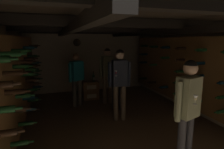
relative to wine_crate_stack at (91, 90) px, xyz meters
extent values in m
plane|color=#8C7051|center=(0.17, -2.05, -0.30)|extent=(8.40, 8.40, 0.00)
cube|color=beige|center=(0.17, 1.18, 0.88)|extent=(4.72, 0.06, 2.35)
cube|color=beige|center=(-2.16, -2.05, 0.88)|extent=(0.06, 6.40, 2.35)
cube|color=beige|center=(2.50, -2.05, 0.88)|extent=(0.06, 6.40, 2.35)
cube|color=black|center=(0.17, -2.05, 2.08)|extent=(4.72, 6.52, 0.06)
cube|color=black|center=(0.17, -2.99, 1.96)|extent=(4.60, 0.14, 0.16)
cube|color=black|center=(0.17, -1.12, 1.96)|extent=(4.60, 0.14, 0.16)
cube|color=black|center=(0.17, 0.75, 1.96)|extent=(4.60, 0.14, 0.16)
cube|color=black|center=(-0.86, -2.05, 1.85)|extent=(0.12, 6.40, 0.12)
cube|color=black|center=(1.21, -2.05, 1.85)|extent=(0.12, 6.40, 0.12)
cylinder|color=white|center=(-0.26, 1.13, 1.57)|extent=(0.26, 0.02, 0.26)
cylinder|color=#2D2314|center=(-0.26, 1.12, 1.57)|extent=(0.28, 0.01, 0.28)
cube|color=black|center=(-0.26, 1.12, 1.57)|extent=(0.07, 0.01, 0.07)
cube|color=black|center=(-0.26, 1.11, 1.57)|extent=(0.03, 0.01, 0.14)
cube|color=brown|center=(-1.97, -1.90, 0.85)|extent=(0.32, 5.50, 1.80)
cylinder|color=#194723|center=(-1.71, -3.27, 0.21)|extent=(0.28, 0.07, 0.07)
cylinder|color=#194723|center=(-1.53, -3.27, 0.21)|extent=(0.07, 0.03, 0.03)
cylinder|color=#143819|center=(-1.71, -2.59, 0.21)|extent=(0.28, 0.07, 0.07)
cylinder|color=#143819|center=(-1.53, -2.59, 0.21)|extent=(0.07, 0.03, 0.03)
cylinder|color=black|center=(-1.71, -1.91, 0.21)|extent=(0.28, 0.07, 0.07)
cylinder|color=black|center=(-1.53, -1.91, 0.21)|extent=(0.07, 0.03, 0.03)
cylinder|color=#143819|center=(-1.71, -1.21, 0.21)|extent=(0.28, 0.07, 0.07)
cylinder|color=#143819|center=(-1.53, -1.21, 0.21)|extent=(0.07, 0.03, 0.03)
cylinder|color=#0F2838|center=(-1.71, 0.17, 0.21)|extent=(0.28, 0.07, 0.07)
cylinder|color=#0F2838|center=(-1.53, 0.17, 0.21)|extent=(0.07, 0.03, 0.03)
cylinder|color=#0F2838|center=(-1.71, -2.58, 0.46)|extent=(0.28, 0.07, 0.07)
cylinder|color=#0F2838|center=(-1.53, -2.58, 0.46)|extent=(0.07, 0.03, 0.03)
cylinder|color=#0F2838|center=(-1.71, -1.90, 0.46)|extent=(0.28, 0.07, 0.07)
cylinder|color=#0F2838|center=(-1.53, -1.90, 0.46)|extent=(0.07, 0.03, 0.03)
cylinder|color=#143819|center=(-1.71, -1.20, 0.46)|extent=(0.28, 0.07, 0.07)
cylinder|color=#143819|center=(-1.53, -1.20, 0.46)|extent=(0.07, 0.03, 0.03)
cylinder|color=black|center=(-1.71, -0.53, 0.46)|extent=(0.28, 0.07, 0.07)
cylinder|color=black|center=(-1.53, -0.53, 0.46)|extent=(0.07, 0.03, 0.03)
cylinder|color=#194723|center=(-1.71, 0.15, 0.46)|extent=(0.28, 0.07, 0.07)
cylinder|color=#194723|center=(-1.53, 0.15, 0.46)|extent=(0.07, 0.03, 0.03)
cylinder|color=black|center=(-1.71, -3.97, 0.72)|extent=(0.28, 0.07, 0.07)
cylinder|color=black|center=(-1.53, -3.97, 0.72)|extent=(0.07, 0.03, 0.03)
cylinder|color=black|center=(-1.71, -3.27, 0.72)|extent=(0.28, 0.07, 0.07)
cylinder|color=black|center=(-1.53, -3.27, 0.72)|extent=(0.07, 0.03, 0.03)
cylinder|color=#194723|center=(-1.71, -2.59, 0.72)|extent=(0.28, 0.07, 0.07)
cylinder|color=#194723|center=(-1.53, -2.59, 0.72)|extent=(0.07, 0.03, 0.03)
cylinder|color=black|center=(-1.71, -1.23, 0.72)|extent=(0.28, 0.07, 0.07)
cylinder|color=black|center=(-1.53, -1.23, 0.72)|extent=(0.07, 0.03, 0.03)
cylinder|color=#194723|center=(-1.71, -0.52, 0.72)|extent=(0.28, 0.07, 0.07)
cylinder|color=#194723|center=(-1.53, -0.52, 0.72)|extent=(0.07, 0.03, 0.03)
cylinder|color=#194723|center=(-1.71, 0.15, 0.72)|extent=(0.28, 0.07, 0.07)
cylinder|color=#194723|center=(-1.53, 0.15, 0.72)|extent=(0.07, 0.03, 0.03)
cylinder|color=#194723|center=(-1.71, -3.97, 0.98)|extent=(0.28, 0.07, 0.07)
cylinder|color=#194723|center=(-1.53, -3.97, 0.98)|extent=(0.07, 0.03, 0.03)
cylinder|color=black|center=(-1.71, -3.28, 0.98)|extent=(0.28, 0.07, 0.07)
cylinder|color=black|center=(-1.53, -3.28, 0.98)|extent=(0.07, 0.03, 0.03)
cylinder|color=#194723|center=(-1.71, -1.91, 0.98)|extent=(0.28, 0.07, 0.07)
cylinder|color=#194723|center=(-1.53, -1.91, 0.98)|extent=(0.07, 0.03, 0.03)
cylinder|color=#143819|center=(-1.71, -1.21, 0.98)|extent=(0.28, 0.07, 0.07)
cylinder|color=#143819|center=(-1.53, -1.21, 0.98)|extent=(0.07, 0.03, 0.03)
cylinder|color=black|center=(-1.71, -0.52, 0.98)|extent=(0.28, 0.07, 0.07)
cylinder|color=black|center=(-1.53, -0.52, 0.98)|extent=(0.07, 0.03, 0.03)
cylinder|color=#0F2838|center=(-1.71, 0.15, 0.98)|extent=(0.28, 0.07, 0.07)
cylinder|color=#0F2838|center=(-1.53, 0.15, 0.98)|extent=(0.07, 0.03, 0.03)
cylinder|color=black|center=(-1.53, -3.96, 1.24)|extent=(0.07, 0.03, 0.03)
cylinder|color=black|center=(-1.71, -3.28, 1.24)|extent=(0.28, 0.07, 0.07)
cylinder|color=black|center=(-1.53, -3.28, 1.24)|extent=(0.07, 0.03, 0.03)
cylinder|color=#143819|center=(-1.71, -2.59, 1.24)|extent=(0.28, 0.07, 0.07)
cylinder|color=#143819|center=(-1.53, -2.59, 1.24)|extent=(0.07, 0.03, 0.03)
cylinder|color=black|center=(-1.71, -1.89, 1.24)|extent=(0.28, 0.07, 0.07)
cylinder|color=black|center=(-1.53, -1.89, 1.24)|extent=(0.07, 0.03, 0.03)
cylinder|color=black|center=(-1.71, -1.23, 1.24)|extent=(0.28, 0.07, 0.07)
cylinder|color=black|center=(-1.53, -1.23, 1.24)|extent=(0.07, 0.03, 0.03)
cylinder|color=#143819|center=(-1.71, -0.54, 1.24)|extent=(0.28, 0.07, 0.07)
cylinder|color=#143819|center=(-1.53, -0.54, 1.24)|extent=(0.07, 0.03, 0.03)
cylinder|color=#143819|center=(-1.53, -3.97, 1.49)|extent=(0.07, 0.03, 0.03)
cylinder|color=#194723|center=(-1.71, -3.28, 1.49)|extent=(0.28, 0.07, 0.07)
cylinder|color=#194723|center=(-1.53, -3.28, 1.49)|extent=(0.07, 0.03, 0.03)
cylinder|color=#143819|center=(-1.71, -2.58, 1.49)|extent=(0.28, 0.07, 0.07)
cylinder|color=#143819|center=(-1.53, -2.58, 1.49)|extent=(0.07, 0.03, 0.03)
cylinder|color=#0F2838|center=(-1.71, -1.22, 1.49)|extent=(0.28, 0.07, 0.07)
cylinder|color=#0F2838|center=(-1.53, -1.22, 1.49)|extent=(0.07, 0.03, 0.03)
cylinder|color=black|center=(-1.71, 0.16, 1.49)|extent=(0.28, 0.07, 0.07)
cylinder|color=black|center=(-1.53, 0.16, 1.49)|extent=(0.07, 0.03, 0.03)
cube|color=brown|center=(-1.82, -1.90, 0.08)|extent=(0.02, 5.50, 0.02)
cube|color=brown|center=(-1.82, -1.90, 0.34)|extent=(0.02, 5.50, 0.02)
cube|color=brown|center=(-1.82, -1.90, 0.59)|extent=(0.02, 5.50, 0.02)
cube|color=brown|center=(-1.82, -1.90, 0.85)|extent=(0.02, 5.50, 0.02)
cube|color=brown|center=(-1.82, -1.90, 1.11)|extent=(0.02, 5.50, 0.02)
cube|color=brown|center=(-1.82, -1.90, 1.36)|extent=(0.02, 5.50, 0.02)
cube|color=brown|center=(-1.82, -1.90, 1.62)|extent=(0.02, 5.50, 0.02)
cube|color=brown|center=(2.31, -1.90, 0.85)|extent=(0.32, 5.50, 1.80)
cylinder|color=#194723|center=(2.05, -3.29, 0.25)|extent=(0.28, 0.07, 0.07)
cylinder|color=#194723|center=(1.88, -3.29, 0.25)|extent=(0.07, 0.03, 0.03)
cylinder|color=#143819|center=(2.05, -2.60, 0.25)|extent=(0.28, 0.07, 0.07)
cylinder|color=#143819|center=(1.88, -2.60, 0.25)|extent=(0.07, 0.03, 0.03)
cylinder|color=#194723|center=(2.05, -1.92, 0.25)|extent=(0.28, 0.07, 0.07)
cylinder|color=#194723|center=(1.88, -1.92, 0.25)|extent=(0.07, 0.03, 0.03)
cylinder|color=#0F2838|center=(2.05, -1.22, 0.25)|extent=(0.28, 0.07, 0.07)
cylinder|color=#0F2838|center=(1.88, -1.22, 0.25)|extent=(0.07, 0.03, 0.03)
cylinder|color=black|center=(2.05, -0.52, 0.25)|extent=(0.28, 0.07, 0.07)
cylinder|color=black|center=(1.88, -0.52, 0.25)|extent=(0.07, 0.03, 0.03)
cylinder|color=#143819|center=(2.05, 0.15, 0.25)|extent=(0.28, 0.07, 0.07)
cylinder|color=#143819|center=(1.88, 0.15, 0.25)|extent=(0.07, 0.03, 0.03)
cylinder|color=#143819|center=(2.05, -3.28, 0.55)|extent=(0.28, 0.07, 0.07)
cylinder|color=#143819|center=(1.88, -3.28, 0.55)|extent=(0.07, 0.03, 0.03)
cylinder|color=#194723|center=(2.05, -2.59, 0.55)|extent=(0.28, 0.07, 0.07)
cylinder|color=#194723|center=(1.88, -2.59, 0.55)|extent=(0.07, 0.03, 0.03)
cylinder|color=#143819|center=(2.05, -1.90, 0.55)|extent=(0.28, 0.07, 0.07)
cylinder|color=#143819|center=(1.88, -1.90, 0.55)|extent=(0.07, 0.03, 0.03)
cylinder|color=#0F2838|center=(1.88, -3.28, 0.85)|extent=(0.07, 0.03, 0.03)
cylinder|color=#0F2838|center=(2.05, -2.59, 0.85)|extent=(0.28, 0.07, 0.07)
cylinder|color=#0F2838|center=(1.88, -2.59, 0.85)|extent=(0.07, 0.03, 0.03)
cylinder|color=#194723|center=(2.05, -1.91, 0.85)|extent=(0.28, 0.07, 0.07)
cylinder|color=#194723|center=(1.88, -1.91, 0.85)|extent=(0.07, 0.03, 0.03)
cylinder|color=#194723|center=(2.05, -0.54, 0.85)|extent=(0.28, 0.07, 0.07)
cylinder|color=#194723|center=(1.88, -0.54, 0.85)|extent=(0.07, 0.03, 0.03)
cylinder|color=#0F2838|center=(2.05, 0.17, 0.85)|extent=(0.28, 0.07, 0.07)
cylinder|color=#0F2838|center=(1.88, 0.17, 0.85)|extent=(0.07, 0.03, 0.03)
cylinder|color=#0F2838|center=(2.05, -2.59, 1.15)|extent=(0.28, 0.07, 0.07)
cylinder|color=#0F2838|center=(1.88, -2.59, 1.15)|extent=(0.07, 0.03, 0.03)
cylinder|color=black|center=(2.05, -1.89, 1.15)|extent=(0.28, 0.07, 0.07)
cylinder|color=black|center=(1.88, -1.89, 1.15)|extent=(0.07, 0.03, 0.03)
cylinder|color=#194723|center=(2.05, -1.21, 1.15)|extent=(0.28, 0.07, 0.07)
cylinder|color=#194723|center=(1.88, -1.21, 1.15)|extent=(0.07, 0.03, 0.03)
cylinder|color=#0F2838|center=(2.05, 0.15, 1.15)|extent=(0.28, 0.07, 0.07)
cylinder|color=#0F2838|center=(1.88, 0.15, 1.15)|extent=(0.07, 0.03, 0.03)
cylinder|color=#143819|center=(1.88, -3.29, 1.45)|extent=(0.07, 0.03, 0.03)
cylinder|color=#194723|center=(2.05, -2.60, 1.45)|extent=(0.28, 0.07, 0.07)
cylinder|color=#194723|center=(1.88, -2.60, 1.45)|extent=(0.07, 0.03, 0.03)
cylinder|color=black|center=(2.05, -1.90, 1.45)|extent=(0.28, 0.07, 0.07)
cylinder|color=black|center=(1.88, -1.90, 1.45)|extent=(0.07, 0.03, 0.03)
cylinder|color=#0F2838|center=(2.05, -1.20, 1.45)|extent=(0.28, 0.07, 0.07)
cylinder|color=#0F2838|center=(1.88, -1.20, 1.45)|extent=(0.07, 0.03, 0.03)
cylinder|color=#194723|center=(2.05, -0.53, 1.45)|extent=(0.28, 0.07, 0.07)
cylinder|color=#194723|center=(1.88, -0.53, 1.45)|extent=(0.07, 0.03, 0.03)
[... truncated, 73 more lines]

